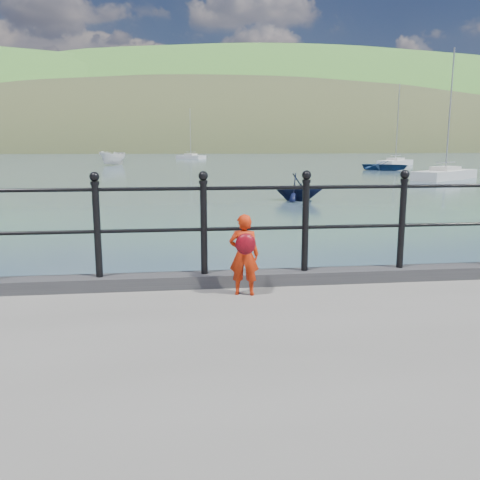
{
  "coord_description": "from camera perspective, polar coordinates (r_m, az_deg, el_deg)",
  "views": [
    {
      "loc": [
        -0.91,
        -5.94,
        2.64
      ],
      "look_at": [
        -0.19,
        -0.2,
        1.55
      ],
      "focal_mm": 38.0,
      "sensor_mm": 36.0,
      "label": 1
    }
  ],
  "objects": [
    {
      "name": "ground",
      "position": [
        6.56,
        1.43,
        -13.07
      ],
      "size": [
        600.0,
        600.0,
        0.0
      ],
      "primitive_type": "plane",
      "color": "#2D4251",
      "rests_on": "ground"
    },
    {
      "name": "kerb",
      "position": [
        6.06,
        1.69,
        -4.29
      ],
      "size": [
        60.0,
        0.3,
        0.15
      ],
      "primitive_type": "cube",
      "color": "#28282B",
      "rests_on": "quay"
    },
    {
      "name": "railing",
      "position": [
        5.91,
        1.73,
        2.74
      ],
      "size": [
        18.11,
        0.11,
        1.2
      ],
      "color": "black",
      "rests_on": "kerb"
    },
    {
      "name": "far_shore",
      "position": [
        249.74,
        1.91,
        4.84
      ],
      "size": [
        830.0,
        200.0,
        156.0
      ],
      "color": "#333A21",
      "rests_on": "ground"
    },
    {
      "name": "child",
      "position": [
        5.55,
        0.47,
        -1.57
      ],
      "size": [
        0.37,
        0.33,
        0.9
      ],
      "rotation": [
        0.0,
        0.0,
        2.92
      ],
      "color": "red",
      "rests_on": "quay"
    },
    {
      "name": "launch_blue",
      "position": [
        55.87,
        16.01,
        8.03
      ],
      "size": [
        5.75,
        5.7,
        0.98
      ],
      "primitive_type": "imported",
      "rotation": [
        0.0,
        0.0,
        0.81
      ],
      "color": "navy",
      "rests_on": "ground"
    },
    {
      "name": "launch_white",
      "position": [
        69.05,
        -14.09,
        8.9
      ],
      "size": [
        4.0,
        5.02,
        1.85
      ],
      "primitive_type": "imported",
      "rotation": [
        0.0,
        0.0,
        -0.54
      ],
      "color": "silver",
      "rests_on": "ground"
    },
    {
      "name": "launch_navy",
      "position": [
        24.53,
        6.48,
        5.94
      ],
      "size": [
        3.27,
        3.18,
        1.31
      ],
      "primitive_type": "imported",
      "rotation": [
        0.0,
        0.0,
        0.96
      ],
      "color": "black",
      "rests_on": "ground"
    },
    {
      "name": "sailboat_deep",
      "position": [
        98.28,
        -5.55,
        9.25
      ],
      "size": [
        5.64,
        6.23,
        9.55
      ],
      "rotation": [
        0.0,
        0.0,
        -0.88
      ],
      "color": "silver",
      "rests_on": "ground"
    },
    {
      "name": "sailboat_near",
      "position": [
        42.6,
        22.04,
        6.78
      ],
      "size": [
        7.06,
        6.07,
        9.92
      ],
      "rotation": [
        0.0,
        0.0,
        0.65
      ],
      "color": "silver",
      "rests_on": "ground"
    },
    {
      "name": "sailboat_far",
      "position": [
        68.94,
        17.04,
        8.27
      ],
      "size": [
        6.63,
        6.58,
        10.34
      ],
      "rotation": [
        0.0,
        0.0,
        0.78
      ],
      "color": "silver",
      "rests_on": "ground"
    }
  ]
}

